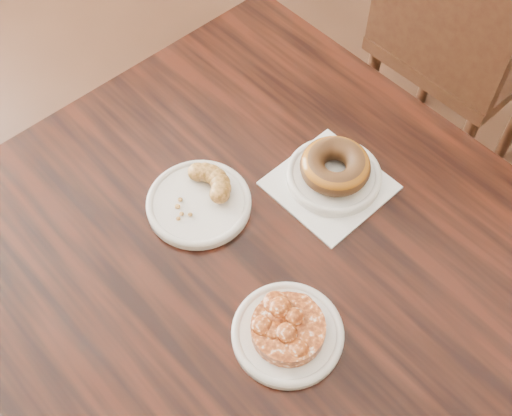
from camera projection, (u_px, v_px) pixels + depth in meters
The scene contains 10 objects.
floor at pixel (218, 293), 1.79m from camera, with size 5.00×5.00×0.00m, color black.
cafe_table at pixel (248, 341), 1.32m from camera, with size 0.90×0.90×0.75m, color black.
chair_far at pixel (465, 45), 1.70m from camera, with size 0.43×0.43×0.90m, color black, non-canonical shape.
napkin at pixel (329, 185), 1.07m from camera, with size 0.17×0.17×0.00m, color white.
plate_donut at pixel (334, 176), 1.07m from camera, with size 0.16×0.16×0.01m, color silver.
plate_cruller at pixel (199, 204), 1.05m from camera, with size 0.17×0.17×0.01m, color silver.
plate_fritter at pixel (288, 334), 0.92m from camera, with size 0.16×0.16×0.01m, color silver.
glazed_donut at pixel (335, 166), 1.05m from camera, with size 0.12×0.12×0.04m, color brown.
apple_fritter at pixel (288, 327), 0.90m from camera, with size 0.15×0.15×0.03m, color #4F1B08, non-canonical shape.
cruller_fragment at pixel (198, 196), 1.03m from camera, with size 0.11×0.11×0.03m, color brown, non-canonical shape.
Camera 1 is at (0.49, -0.64, 1.62)m, focal length 45.00 mm.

